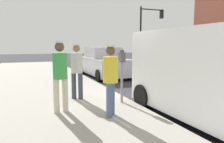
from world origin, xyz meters
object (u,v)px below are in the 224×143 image
Objects in this scene: pedestrian_in_yellow at (111,76)px; pedestrian_in_gray at (77,68)px; parked_sedan_behind at (103,63)px; pedestrian_in_green at (60,72)px; traffic_light_corner at (149,26)px; parking_meter_near at (122,66)px.

pedestrian_in_gray is at bearing -78.96° from pedestrian_in_yellow.
pedestrian_in_gray is 5.87m from parked_sedan_behind.
pedestrian_in_yellow is 1.89m from pedestrian_in_gray.
pedestrian_in_green is 0.39× the size of parked_sedan_behind.
pedestrian_in_yellow is at bearing 55.67° from traffic_light_corner.
parking_meter_near is 1.77m from pedestrian_in_green.
traffic_light_corner is (-8.81, -12.90, 2.44)m from pedestrian_in_yellow.
pedestrian_in_green reaches higher than parked_sedan_behind.
parking_meter_near is at bearing 75.32° from parked_sedan_behind.
pedestrian_in_yellow is at bearing 71.82° from parked_sedan_behind.
traffic_light_corner is (-6.49, -5.83, 2.77)m from parked_sedan_behind.
traffic_light_corner is (-9.17, -11.04, 2.42)m from pedestrian_in_gray.
traffic_light_corner is at bearing -128.89° from pedestrian_in_green.
pedestrian_in_green is 1.32m from pedestrian_in_gray.
pedestrian_in_yellow reaches higher than parked_sedan_behind.
parking_meter_near is 0.92× the size of pedestrian_in_gray.
parked_sedan_behind is at bearing -117.73° from pedestrian_in_green.
pedestrian_in_yellow is 0.98× the size of pedestrian_in_gray.
parking_meter_near is 14.58m from traffic_light_corner.
parking_meter_near is 1.24m from pedestrian_in_yellow.
pedestrian_in_green is 15.83m from traffic_light_corner.
traffic_light_corner reaches higher than pedestrian_in_green.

